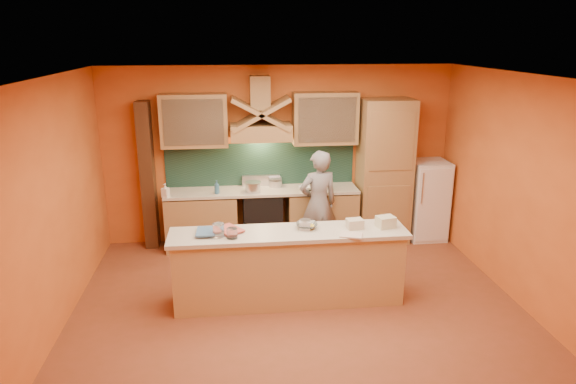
{
  "coord_description": "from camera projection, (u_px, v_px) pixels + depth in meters",
  "views": [
    {
      "loc": [
        -0.77,
        -5.48,
        3.21
      ],
      "look_at": [
        -0.04,
        0.9,
        1.26
      ],
      "focal_mm": 32.0,
      "sensor_mm": 36.0,
      "label": 1
    }
  ],
  "objects": [
    {
      "name": "wall_back",
      "position": [
        279.0,
        155.0,
        8.19
      ],
      "size": [
        5.5,
        0.02,
        2.8
      ],
      "primitive_type": "cube",
      "color": "orange",
      "rests_on": "floor"
    },
    {
      "name": "grocery_bag_a",
      "position": [
        386.0,
        222.0,
        6.34
      ],
      "size": [
        0.25,
        0.21,
        0.14
      ],
      "primitive_type": "cube",
      "rotation": [
        0.0,
        0.0,
        0.22
      ],
      "color": "beige",
      "rests_on": "island_top"
    },
    {
      "name": "pot_small",
      "position": [
        275.0,
        184.0,
        8.15
      ],
      "size": [
        0.28,
        0.28,
        0.13
      ],
      "primitive_type": "cylinder",
      "rotation": [
        0.0,
        0.0,
        0.42
      ],
      "color": "silver",
      "rests_on": "stove"
    },
    {
      "name": "counter_top",
      "position": [
        262.0,
        191.0,
        8.02
      ],
      "size": [
        3.0,
        0.62,
        0.04
      ],
      "primitive_type": "cube",
      "color": "beige",
      "rests_on": "base_cabinet_left"
    },
    {
      "name": "book_lower",
      "position": [
        220.0,
        233.0,
        6.14
      ],
      "size": [
        0.41,
        0.43,
        0.03
      ],
      "primitive_type": "imported",
      "rotation": [
        0.0,
        0.0,
        0.59
      ],
      "color": "#BF5044",
      "rests_on": "island_top"
    },
    {
      "name": "pot_large",
      "position": [
        253.0,
        188.0,
        7.88
      ],
      "size": [
        0.25,
        0.25,
        0.15
      ],
      "primitive_type": "cylinder",
      "rotation": [
        0.0,
        0.0,
        0.11
      ],
      "color": "silver",
      "rests_on": "stove"
    },
    {
      "name": "jar_large",
      "position": [
        219.0,
        230.0,
        6.04
      ],
      "size": [
        0.17,
        0.17,
        0.16
      ],
      "primitive_type": "cylinder",
      "rotation": [
        0.0,
        0.0,
        -0.3
      ],
      "color": "white",
      "rests_on": "island_top"
    },
    {
      "name": "book_upper",
      "position": [
        196.0,
        232.0,
        6.11
      ],
      "size": [
        0.25,
        0.33,
        0.02
      ],
      "primitive_type": "imported",
      "rotation": [
        0.0,
        0.0,
        -0.04
      ],
      "color": "#41658F",
      "rests_on": "island_top"
    },
    {
      "name": "fridge",
      "position": [
        427.0,
        200.0,
        8.39
      ],
      "size": [
        0.58,
        0.6,
        1.3
      ],
      "primitive_type": "cube",
      "color": "white",
      "rests_on": "floor"
    },
    {
      "name": "wall_right",
      "position": [
        529.0,
        195.0,
        6.12
      ],
      "size": [
        0.02,
        5.0,
        2.8
      ],
      "primitive_type": "cube",
      "color": "orange",
      "rests_on": "floor"
    },
    {
      "name": "dish_rack",
      "position": [
        319.0,
        186.0,
        8.02
      ],
      "size": [
        0.33,
        0.27,
        0.11
      ],
      "primitive_type": "cube",
      "rotation": [
        0.0,
        0.0,
        0.11
      ],
      "color": "silver",
      "rests_on": "counter_top"
    },
    {
      "name": "bowl_back",
      "position": [
        305.0,
        188.0,
        7.97
      ],
      "size": [
        0.22,
        0.22,
        0.07
      ],
      "primitive_type": "imported",
      "rotation": [
        0.0,
        0.0,
        -0.01
      ],
      "color": "white",
      "rests_on": "counter_top"
    },
    {
      "name": "floor",
      "position": [
        300.0,
        313.0,
        6.22
      ],
      "size": [
        5.5,
        5.0,
        0.01
      ],
      "primitive_type": "cube",
      "color": "brown",
      "rests_on": "ground"
    },
    {
      "name": "upper_cabinet_right",
      "position": [
        325.0,
        118.0,
        7.93
      ],
      "size": [
        1.0,
        0.35,
        0.8
      ],
      "primitive_type": "cube",
      "color": "#A27A4A",
      "rests_on": "wall_back"
    },
    {
      "name": "island_body",
      "position": [
        289.0,
        269.0,
        6.37
      ],
      "size": [
        2.8,
        0.55,
        0.88
      ],
      "primitive_type": "cube",
      "color": "tan",
      "rests_on": "floor"
    },
    {
      "name": "cloth",
      "position": [
        351.0,
        235.0,
        6.09
      ],
      "size": [
        0.31,
        0.27,
        0.02
      ],
      "primitive_type": "cube",
      "rotation": [
        0.0,
        0.0,
        -0.33
      ],
      "color": "beige",
      "rests_on": "island_top"
    },
    {
      "name": "wall_left",
      "position": [
        48.0,
        212.0,
        5.52
      ],
      "size": [
        0.02,
        5.0,
        2.8
      ],
      "primitive_type": "cube",
      "color": "orange",
      "rests_on": "floor"
    },
    {
      "name": "upper_cabinet_left",
      "position": [
        194.0,
        121.0,
        7.71
      ],
      "size": [
        1.0,
        0.35,
        0.8
      ],
      "primitive_type": "cube",
      "color": "#A27A4A",
      "rests_on": "wall_back"
    },
    {
      "name": "soap_bottle_a",
      "position": [
        165.0,
        190.0,
        7.6
      ],
      "size": [
        0.13,
        0.13,
        0.21
      ],
      "primitive_type": "imported",
      "rotation": [
        0.0,
        0.0,
        -0.43
      ],
      "color": "silver",
      "rests_on": "counter_top"
    },
    {
      "name": "trim_column_left",
      "position": [
        148.0,
        176.0,
        7.9
      ],
      "size": [
        0.2,
        0.3,
        2.3
      ],
      "primitive_type": "cube",
      "color": "#472816",
      "rests_on": "floor"
    },
    {
      "name": "island_top",
      "position": [
        289.0,
        233.0,
        6.23
      ],
      "size": [
        2.9,
        0.62,
        0.05
      ],
      "primitive_type": "cube",
      "color": "beige",
      "rests_on": "island_body"
    },
    {
      "name": "pantry_column",
      "position": [
        384.0,
        172.0,
        8.16
      ],
      "size": [
        0.8,
        0.6,
        2.3
      ],
      "primitive_type": "cube",
      "color": "#A27A4A",
      "rests_on": "floor"
    },
    {
      "name": "mixing_bowl",
      "position": [
        307.0,
        226.0,
        6.32
      ],
      "size": [
        0.29,
        0.29,
        0.06
      ],
      "primitive_type": "imported",
      "rotation": [
        0.0,
        0.0,
        -0.12
      ],
      "color": "silver",
      "rests_on": "island_top"
    },
    {
      "name": "wall_front",
      "position": [
        352.0,
        318.0,
        3.44
      ],
      "size": [
        5.5,
        0.02,
        2.8
      ],
      "primitive_type": "cube",
      "color": "orange",
      "rests_on": "floor"
    },
    {
      "name": "grocery_bag_b",
      "position": [
        355.0,
        224.0,
        6.31
      ],
      "size": [
        0.21,
        0.17,
        0.12
      ],
      "primitive_type": "cube",
      "rotation": [
        0.0,
        0.0,
        0.12
      ],
      "color": "beige",
      "rests_on": "island_top"
    },
    {
      "name": "ceiling",
      "position": [
        302.0,
        77.0,
        5.41
      ],
      "size": [
        5.5,
        5.0,
        0.01
      ],
      "primitive_type": "cube",
      "color": "white",
      "rests_on": "wall_back"
    },
    {
      "name": "hood_chimney",
      "position": [
        260.0,
        93.0,
        7.73
      ],
      "size": [
        0.3,
        0.3,
        0.5
      ],
      "primitive_type": "cube",
      "color": "#A27A4A",
      "rests_on": "wall_back"
    },
    {
      "name": "range_hood",
      "position": [
        261.0,
        132.0,
        7.8
      ],
      "size": [
        0.92,
        0.5,
        0.24
      ],
      "primitive_type": "cube",
      "color": "#A27A4A",
      "rests_on": "wall_back"
    },
    {
      "name": "jar_small",
      "position": [
        232.0,
        233.0,
        5.99
      ],
      "size": [
        0.14,
        0.14,
        0.12
      ],
      "primitive_type": "cylinder",
      "rotation": [
        0.0,
        0.0,
        -0.1
      ],
      "color": "silver",
      "rests_on": "island_top"
    },
    {
      "name": "base_cabinet_left",
      "position": [
        202.0,
        221.0,
        8.05
      ],
      "size": [
        1.1,
        0.6,
        0.86
      ],
      "primitive_type": "cube",
      "color": "#A27A4A",
      "rests_on": "floor"
    },
    {
      "name": "person",
      "position": [
        318.0,
        204.0,
        7.67
      ],
      "size": [
        0.66,
        0.51,
        1.63
      ],
      "primitive_type": "imported",
      "rotation": [
        0.0,
        0.0,
        3.36
      ],
      "color": "gray",
      "rests_on": "floor"
    },
    {
      "name": "stove",
      "position": [
        262.0,
        218.0,
        8.15
      ],
      "size": [
        0.6,
        0.58,
        0.9
      ],
      "primitive_type": "cube",
      "color": "black",
      "rests_on": "floor"
    },
    {
      "name": "backsplash",
      "position": [
        261.0,
        165.0,
        8.19
      ],
      "size": [
        3.0,
        0.03,
        0.7
      ],
      "primitive_type": "cube",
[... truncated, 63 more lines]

